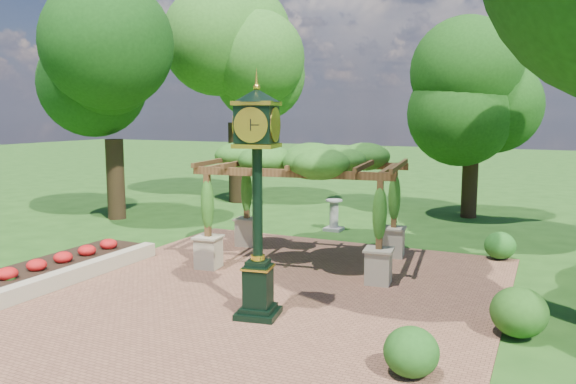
% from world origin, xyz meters
% --- Properties ---
extents(ground, '(120.00, 120.00, 0.00)m').
position_xyz_m(ground, '(0.00, 0.00, 0.00)').
color(ground, '#1E4714').
rests_on(ground, ground).
extents(brick_plaza, '(10.00, 12.00, 0.04)m').
position_xyz_m(brick_plaza, '(0.00, 1.00, 0.02)').
color(brick_plaza, brown).
rests_on(brick_plaza, ground).
extents(border_wall, '(0.35, 5.00, 0.40)m').
position_xyz_m(border_wall, '(-4.60, 0.50, 0.20)').
color(border_wall, '#C6B793').
rests_on(border_wall, ground).
extents(flower_bed, '(1.50, 5.00, 0.36)m').
position_xyz_m(flower_bed, '(-5.50, 0.50, 0.18)').
color(flower_bed, red).
rests_on(flower_bed, ground).
extents(pedestal_clock, '(1.05, 1.05, 4.58)m').
position_xyz_m(pedestal_clock, '(0.52, 0.01, 2.74)').
color(pedestal_clock, black).
rests_on(pedestal_clock, brick_plaza).
extents(pergola, '(5.53, 3.86, 3.25)m').
position_xyz_m(pergola, '(-0.31, 4.19, 2.67)').
color(pergola, tan).
rests_on(pergola, brick_plaza).
extents(sundial, '(0.61, 0.61, 1.09)m').
position_xyz_m(sundial, '(-1.11, 8.61, 0.48)').
color(sundial, gray).
rests_on(sundial, ground).
extents(shrub_front, '(1.07, 1.07, 0.77)m').
position_xyz_m(shrub_front, '(3.87, -1.26, 0.43)').
color(shrub_front, '#1D4F16').
rests_on(shrub_front, brick_plaza).
extents(shrub_mid, '(1.35, 1.35, 0.91)m').
position_xyz_m(shrub_mid, '(5.28, 1.12, 0.50)').
color(shrub_mid, '#224D15').
rests_on(shrub_mid, brick_plaza).
extents(shrub_back, '(1.02, 1.02, 0.76)m').
position_xyz_m(shrub_back, '(4.49, 6.80, 0.42)').
color(shrub_back, '#1F5B1A').
rests_on(shrub_back, brick_plaza).
extents(tree_west_near, '(4.29, 4.29, 7.96)m').
position_xyz_m(tree_west_near, '(-9.55, 7.12, 5.46)').
color(tree_west_near, '#372616').
rests_on(tree_west_near, ground).
extents(tree_west_far, '(5.13, 5.13, 9.42)m').
position_xyz_m(tree_west_far, '(-7.43, 12.76, 6.47)').
color(tree_west_far, black).
rests_on(tree_west_far, ground).
extents(tree_north, '(3.96, 3.96, 6.90)m').
position_xyz_m(tree_north, '(2.79, 13.26, 4.74)').
color(tree_north, '#302013').
rests_on(tree_north, ground).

